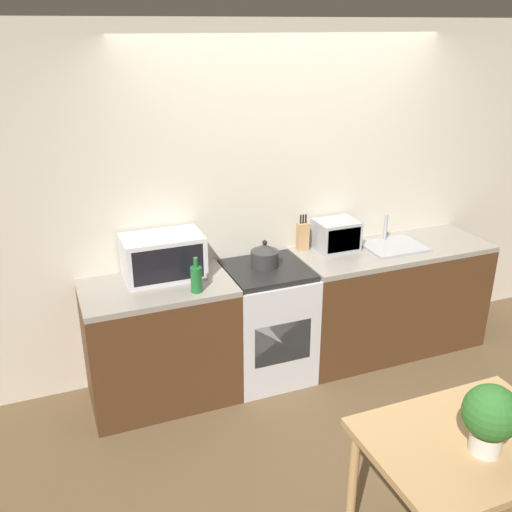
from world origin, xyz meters
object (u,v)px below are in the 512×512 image
Objects in this scene: microwave at (163,257)px; toaster_oven at (336,235)px; stove_range at (267,322)px; kettle at (265,255)px; bottle at (196,279)px; dining_table at (469,454)px.

toaster_oven is (1.39, 0.03, -0.04)m from microwave.
microwave is at bearing 170.72° from stove_range.
kettle is 0.85× the size of bottle.
bottle reaches higher than toaster_oven.
microwave is 0.35m from bottle.
stove_range is 0.91× the size of dining_table.
microwave reaches higher than bottle.
toaster_oven is (1.24, 0.35, 0.02)m from bottle.
bottle is at bearing -161.80° from stove_range.
stove_range reaches higher than dining_table.
kettle is 0.74m from microwave.
dining_table is at bearing -101.03° from toaster_oven.
toaster_oven is at bearing 13.26° from stove_range.
toaster_oven is 2.12m from dining_table.
microwave is at bearing 173.57° from kettle.
microwave reaches higher than kettle.
bottle is 0.76× the size of toaster_oven.
dining_table is (0.25, -1.90, 0.20)m from stove_range.
dining_table is (-0.40, -2.05, -0.37)m from toaster_oven.
bottle reaches higher than stove_range.
microwave is 2.28m from dining_table.
stove_range is 0.96m from microwave.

